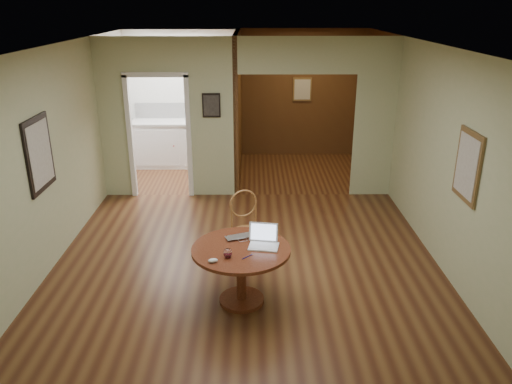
{
  "coord_description": "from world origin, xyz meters",
  "views": [
    {
      "loc": [
        0.08,
        -5.76,
        3.21
      ],
      "look_at": [
        0.12,
        -0.2,
        1.08
      ],
      "focal_mm": 35.0,
      "sensor_mm": 36.0,
      "label": 1
    }
  ],
  "objects_px": {
    "closed_laptop": "(241,239)",
    "dining_table": "(241,262)",
    "open_laptop": "(264,239)",
    "chair": "(246,223)"
  },
  "relations": [
    {
      "from": "closed_laptop",
      "to": "dining_table",
      "type": "bearing_deg",
      "value": -110.07
    },
    {
      "from": "open_laptop",
      "to": "chair",
      "type": "bearing_deg",
      "value": 112.29
    },
    {
      "from": "chair",
      "to": "closed_laptop",
      "type": "distance_m",
      "value": 0.77
    },
    {
      "from": "dining_table",
      "to": "open_laptop",
      "type": "height_order",
      "value": "open_laptop"
    },
    {
      "from": "chair",
      "to": "open_laptop",
      "type": "bearing_deg",
      "value": -97.51
    },
    {
      "from": "dining_table",
      "to": "closed_laptop",
      "type": "xyz_separation_m",
      "value": [
        -0.01,
        0.21,
        0.19
      ]
    },
    {
      "from": "dining_table",
      "to": "chair",
      "type": "xyz_separation_m",
      "value": [
        0.04,
        0.96,
        0.03
      ]
    },
    {
      "from": "dining_table",
      "to": "open_laptop",
      "type": "xyz_separation_m",
      "value": [
        0.25,
        0.08,
        0.24
      ]
    },
    {
      "from": "closed_laptop",
      "to": "open_laptop",
      "type": "bearing_deg",
      "value": -47.75
    },
    {
      "from": "chair",
      "to": "closed_laptop",
      "type": "bearing_deg",
      "value": -114.48
    }
  ]
}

